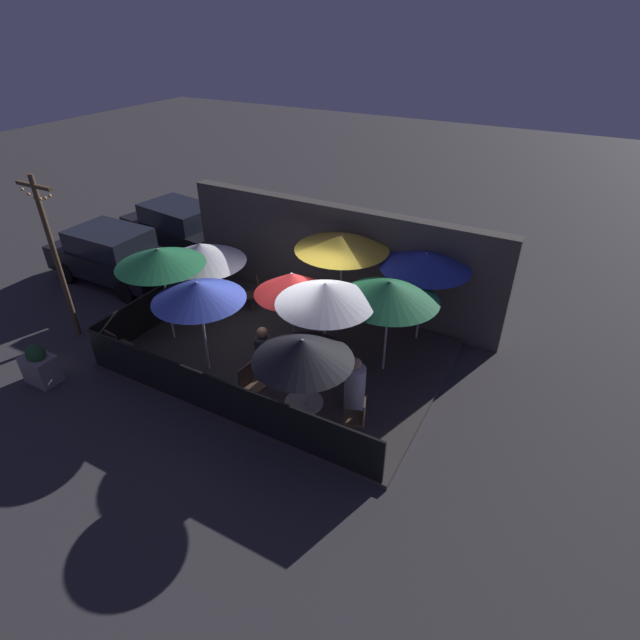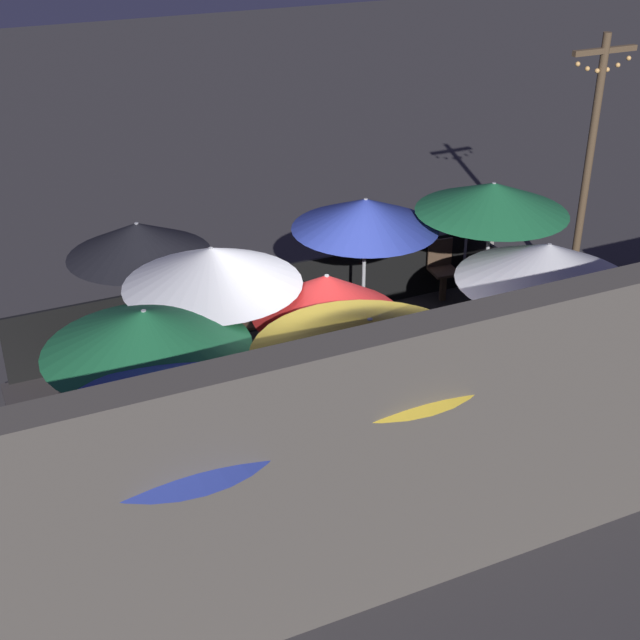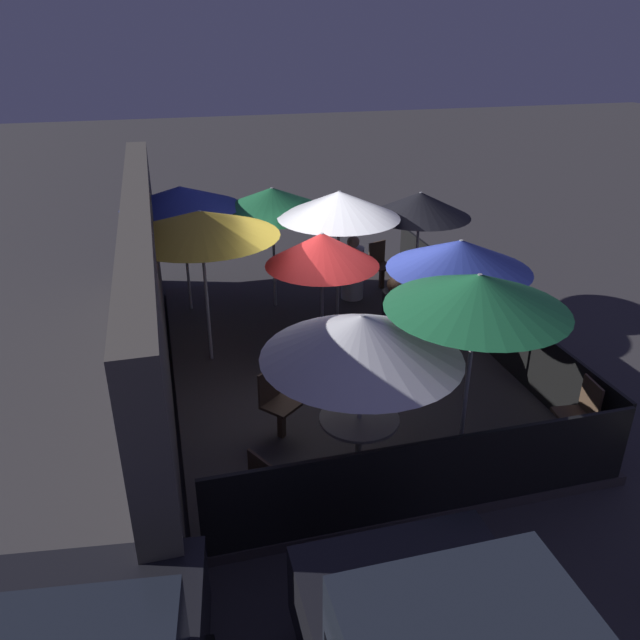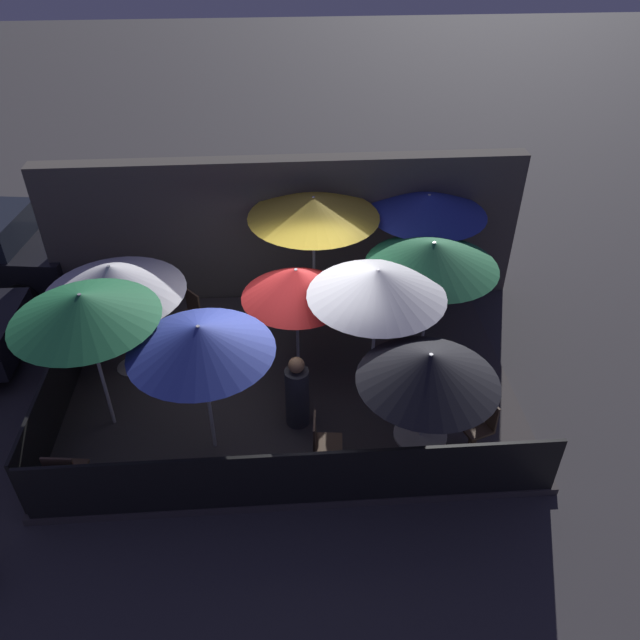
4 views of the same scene
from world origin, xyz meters
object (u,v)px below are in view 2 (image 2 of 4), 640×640
at_px(dining_table_0, 536,347).
at_px(patio_chair_4, 511,400).
at_px(patio_umbrella_8, 493,198).
at_px(patron_0, 126,382).
at_px(patio_umbrella_3, 165,406).
at_px(patio_umbrella_4, 327,295).
at_px(patio_chair_1, 442,268).
at_px(patio_chair_2, 635,386).
at_px(patron_1, 292,343).
at_px(planter_box, 468,241).
at_px(patio_umbrella_7, 146,330).
at_px(patio_umbrella_1, 138,239).
at_px(patio_umbrella_5, 369,337).
at_px(dining_table_1, 148,333).
at_px(light_post, 589,157).
at_px(patio_chair_3, 244,321).
at_px(patio_umbrella_2, 212,266).
at_px(patio_chair_0, 82,365).
at_px(patio_umbrella_6, 365,214).
at_px(patio_umbrella_0, 547,263).

bearing_deg(dining_table_0, patio_chair_4, 39.63).
height_order(patio_umbrella_8, patron_0, patio_umbrella_8).
relative_size(patio_umbrella_3, patio_umbrella_4, 1.12).
relative_size(patio_chair_1, patio_chair_2, 1.03).
bearing_deg(patron_1, planter_box, -99.10).
distance_m(patio_umbrella_7, patron_0, 2.09).
relative_size(patio_umbrella_1, patio_umbrella_5, 0.89).
distance_m(patio_umbrella_5, patron_1, 3.30).
height_order(dining_table_1, light_post, light_post).
relative_size(patio_umbrella_8, patio_chair_3, 2.52).
bearing_deg(patio_umbrella_5, patio_umbrella_7, -37.71).
bearing_deg(patron_1, dining_table_1, 18.68).
bearing_deg(dining_table_1, patio_chair_2, 143.76).
height_order(patio_umbrella_3, patio_umbrella_5, patio_umbrella_5).
bearing_deg(light_post, patio_umbrella_3, 26.23).
height_order(patio_umbrella_4, dining_table_1, patio_umbrella_4).
relative_size(patron_0, light_post, 0.31).
bearing_deg(patio_umbrella_5, patio_chair_3, -91.68).
relative_size(patio_umbrella_4, patio_umbrella_8, 0.86).
height_order(patio_umbrella_3, dining_table_1, patio_umbrella_3).
bearing_deg(dining_table_0, dining_table_1, -29.87).
height_order(patio_umbrella_3, patio_umbrella_7, patio_umbrella_3).
xyz_separation_m(patio_umbrella_1, planter_box, (-5.89, -1.32, -1.60)).
relative_size(patio_umbrella_2, patio_chair_0, 2.57).
height_order(patio_umbrella_8, patio_chair_0, patio_umbrella_8).
relative_size(patio_umbrella_5, planter_box, 2.53).
bearing_deg(patio_umbrella_6, patio_chair_0, -4.65).
bearing_deg(patio_umbrella_5, patio_umbrella_6, -117.10).
bearing_deg(patio_chair_4, patron_0, 110.99).
relative_size(patio_chair_4, light_post, 0.23).
relative_size(dining_table_0, patio_chair_3, 0.97).
bearing_deg(patio_chair_1, patio_chair_0, -78.52).
xyz_separation_m(patio_umbrella_2, dining_table_0, (-3.94, 0.90, -1.52)).
bearing_deg(patio_chair_3, patio_umbrella_0, 147.72).
xyz_separation_m(patio_umbrella_5, planter_box, (-4.70, -5.22, -1.89)).
bearing_deg(patio_umbrella_5, patio_umbrella_3, 4.84).
bearing_deg(patio_umbrella_4, patio_chair_3, -82.86).
bearing_deg(patron_1, patron_0, 51.27).
distance_m(patron_0, light_post, 7.55).
xyz_separation_m(patio_umbrella_8, patio_chair_2, (-0.56, 2.42, -1.67)).
bearing_deg(patio_chair_0, patio_umbrella_7, -100.45).
relative_size(patio_umbrella_2, light_post, 0.58).
distance_m(patio_umbrella_2, patio_chair_2, 5.24).
bearing_deg(patio_umbrella_1, patio_umbrella_6, 167.16).
bearing_deg(light_post, patron_0, 5.59).
height_order(patio_umbrella_2, planter_box, patio_umbrella_2).
relative_size(patio_umbrella_2, planter_box, 2.49).
bearing_deg(light_post, patio_umbrella_5, 32.61).
xyz_separation_m(patio_umbrella_2, patio_chair_4, (-3.01, 1.67, -1.61)).
distance_m(patio_umbrella_1, patio_umbrella_6, 2.93).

